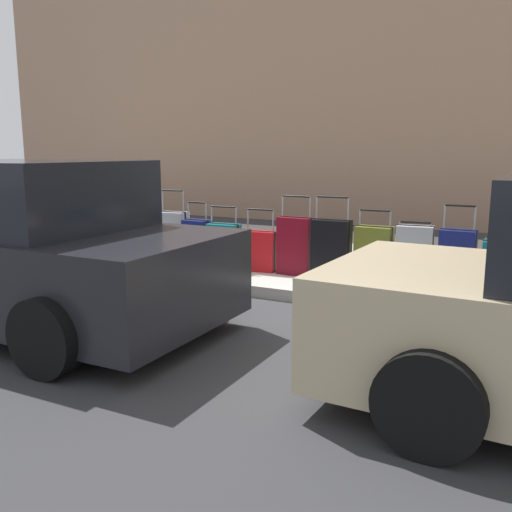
{
  "coord_description": "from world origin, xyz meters",
  "views": [
    {
      "loc": [
        -2.71,
        5.77,
        1.73
      ],
      "look_at": [
        0.07,
        0.28,
        0.57
      ],
      "focal_mm": 39.29,
      "sensor_mm": 36.0,
      "label": 1
    }
  ],
  "objects_px": {
    "suitcase_teal_8": "(224,246)",
    "suitcase_navy_9": "(197,242)",
    "suitcase_black_5": "(331,250)",
    "suitcase_silver_10": "(174,237)",
    "suitcase_teal_1": "(499,270)",
    "suitcase_olive_4": "(373,255)",
    "parked_car_charcoal_1": "(23,248)",
    "suitcase_silver_3": "(414,258)",
    "bollard_post": "(88,230)",
    "suitcase_red_7": "(260,251)",
    "suitcase_navy_2": "(457,262)",
    "suitcase_maroon_6": "(296,246)",
    "fire_hydrant": "(119,232)"
  },
  "relations": [
    {
      "from": "suitcase_teal_1",
      "to": "suitcase_olive_4",
      "type": "xyz_separation_m",
      "value": [
        1.4,
        -0.01,
        0.04
      ]
    },
    {
      "from": "suitcase_maroon_6",
      "to": "suitcase_red_7",
      "type": "distance_m",
      "value": 0.52
    },
    {
      "from": "suitcase_silver_3",
      "to": "bollard_post",
      "type": "bearing_deg",
      "value": 0.96
    },
    {
      "from": "suitcase_black_5",
      "to": "suitcase_maroon_6",
      "type": "relative_size",
      "value": 1.02
    },
    {
      "from": "fire_hydrant",
      "to": "suitcase_teal_8",
      "type": "bearing_deg",
      "value": 178.27
    },
    {
      "from": "suitcase_teal_8",
      "to": "bollard_post",
      "type": "height_order",
      "value": "suitcase_teal_8"
    },
    {
      "from": "suitcase_maroon_6",
      "to": "suitcase_silver_10",
      "type": "bearing_deg",
      "value": -0.58
    },
    {
      "from": "suitcase_navy_2",
      "to": "fire_hydrant",
      "type": "distance_m",
      "value": 4.86
    },
    {
      "from": "suitcase_red_7",
      "to": "suitcase_silver_10",
      "type": "height_order",
      "value": "suitcase_silver_10"
    },
    {
      "from": "suitcase_red_7",
      "to": "bollard_post",
      "type": "relative_size",
      "value": 1.07
    },
    {
      "from": "suitcase_maroon_6",
      "to": "fire_hydrant",
      "type": "relative_size",
      "value": 1.42
    },
    {
      "from": "suitcase_navy_2",
      "to": "fire_hydrant",
      "type": "bearing_deg",
      "value": -0.21
    },
    {
      "from": "suitcase_teal_1",
      "to": "bollard_post",
      "type": "distance_m",
      "value": 5.77
    },
    {
      "from": "suitcase_olive_4",
      "to": "suitcase_silver_10",
      "type": "distance_m",
      "value": 2.96
    },
    {
      "from": "suitcase_olive_4",
      "to": "parked_car_charcoal_1",
      "type": "height_order",
      "value": "parked_car_charcoal_1"
    },
    {
      "from": "suitcase_navy_9",
      "to": "suitcase_silver_10",
      "type": "height_order",
      "value": "suitcase_silver_10"
    },
    {
      "from": "suitcase_olive_4",
      "to": "bollard_post",
      "type": "xyz_separation_m",
      "value": [
        4.38,
        0.14,
        0.04
      ]
    },
    {
      "from": "fire_hydrant",
      "to": "suitcase_maroon_6",
      "type": "bearing_deg",
      "value": -178.81
    },
    {
      "from": "suitcase_silver_10",
      "to": "bollard_post",
      "type": "xyz_separation_m",
      "value": [
        1.41,
        0.23,
        0.03
      ]
    },
    {
      "from": "suitcase_olive_4",
      "to": "parked_car_charcoal_1",
      "type": "relative_size",
      "value": 0.22
    },
    {
      "from": "suitcase_maroon_6",
      "to": "suitcase_navy_9",
      "type": "distance_m",
      "value": 1.47
    },
    {
      "from": "suitcase_teal_8",
      "to": "parked_car_charcoal_1",
      "type": "distance_m",
      "value": 2.74
    },
    {
      "from": "suitcase_teal_8",
      "to": "suitcase_silver_10",
      "type": "height_order",
      "value": "suitcase_silver_10"
    },
    {
      "from": "suitcase_olive_4",
      "to": "suitcase_teal_8",
      "type": "distance_m",
      "value": 2.05
    },
    {
      "from": "suitcase_navy_9",
      "to": "parked_car_charcoal_1",
      "type": "height_order",
      "value": "parked_car_charcoal_1"
    },
    {
      "from": "suitcase_black_5",
      "to": "suitcase_silver_10",
      "type": "distance_m",
      "value": 2.45
    },
    {
      "from": "suitcase_silver_10",
      "to": "bollard_post",
      "type": "relative_size",
      "value": 1.34
    },
    {
      "from": "parked_car_charcoal_1",
      "to": "suitcase_black_5",
      "type": "bearing_deg",
      "value": -132.24
    },
    {
      "from": "suitcase_teal_1",
      "to": "parked_car_charcoal_1",
      "type": "relative_size",
      "value": 0.16
    },
    {
      "from": "suitcase_navy_2",
      "to": "bollard_post",
      "type": "height_order",
      "value": "suitcase_navy_2"
    },
    {
      "from": "suitcase_silver_10",
      "to": "suitcase_teal_1",
      "type": "bearing_deg",
      "value": 178.6
    },
    {
      "from": "suitcase_silver_3",
      "to": "parked_car_charcoal_1",
      "type": "bearing_deg",
      "value": 37.64
    },
    {
      "from": "suitcase_silver_3",
      "to": "bollard_post",
      "type": "relative_size",
      "value": 1.03
    },
    {
      "from": "suitcase_navy_2",
      "to": "suitcase_silver_10",
      "type": "distance_m",
      "value": 3.91
    },
    {
      "from": "fire_hydrant",
      "to": "bollard_post",
      "type": "height_order",
      "value": "bollard_post"
    },
    {
      "from": "suitcase_teal_8",
      "to": "suitcase_red_7",
      "type": "bearing_deg",
      "value": -167.09
    },
    {
      "from": "bollard_post",
      "to": "suitcase_navy_9",
      "type": "bearing_deg",
      "value": -175.07
    },
    {
      "from": "suitcase_maroon_6",
      "to": "fire_hydrant",
      "type": "distance_m",
      "value": 2.86
    },
    {
      "from": "suitcase_black_5",
      "to": "suitcase_silver_10",
      "type": "xyz_separation_m",
      "value": [
        2.45,
        -0.14,
        -0.02
      ]
    },
    {
      "from": "suitcase_navy_2",
      "to": "suitcase_olive_4",
      "type": "height_order",
      "value": "suitcase_navy_2"
    },
    {
      "from": "suitcase_teal_1",
      "to": "suitcase_navy_2",
      "type": "bearing_deg",
      "value": -1.23
    },
    {
      "from": "suitcase_teal_8",
      "to": "suitcase_navy_9",
      "type": "distance_m",
      "value": 0.47
    },
    {
      "from": "suitcase_navy_2",
      "to": "suitcase_red_7",
      "type": "xyz_separation_m",
      "value": [
        2.5,
        -0.07,
        -0.09
      ]
    },
    {
      "from": "suitcase_olive_4",
      "to": "suitcase_black_5",
      "type": "xyz_separation_m",
      "value": [
        0.52,
        0.05,
        0.03
      ]
    },
    {
      "from": "suitcase_navy_9",
      "to": "parked_car_charcoal_1",
      "type": "bearing_deg",
      "value": 82.46
    },
    {
      "from": "parked_car_charcoal_1",
      "to": "suitcase_red_7",
      "type": "bearing_deg",
      "value": -115.89
    },
    {
      "from": "suitcase_teal_8",
      "to": "suitcase_navy_9",
      "type": "xyz_separation_m",
      "value": [
        0.47,
        -0.07,
        0.01
      ]
    },
    {
      "from": "suitcase_black_5",
      "to": "suitcase_navy_9",
      "type": "distance_m",
      "value": 2.0
    },
    {
      "from": "suitcase_teal_1",
      "to": "suitcase_olive_4",
      "type": "relative_size",
      "value": 0.75
    },
    {
      "from": "suitcase_red_7",
      "to": "parked_car_charcoal_1",
      "type": "distance_m",
      "value": 3.03
    }
  ]
}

